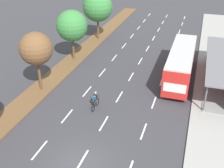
{
  "coord_description": "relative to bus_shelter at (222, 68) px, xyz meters",
  "views": [
    {
      "loc": [
        6.69,
        -13.3,
        14.39
      ],
      "look_at": [
        -0.85,
        9.88,
        1.2
      ],
      "focal_mm": 44.57,
      "sensor_mm": 36.0,
      "label": 1
    }
  ],
  "objects": [
    {
      "name": "lane_divider_right",
      "position": [
        -6.03,
        3.27,
        -1.86
      ],
      "size": [
        0.14,
        49.02,
        0.01
      ],
      "color": "white",
      "rests_on": "ground"
    },
    {
      "name": "bus",
      "position": [
        -4.28,
        0.01,
        0.2
      ],
      "size": [
        2.54,
        11.29,
        3.37
      ],
      "color": "red",
      "rests_on": "ground"
    },
    {
      "name": "ground_plane",
      "position": [
        -9.53,
        -15.74,
        -1.86
      ],
      "size": [
        140.0,
        140.0,
        0.0
      ],
      "primitive_type": "plane",
      "color": "#38383D"
    },
    {
      "name": "lane_divider_center",
      "position": [
        -9.53,
        3.27,
        -1.86
      ],
      "size": [
        0.14,
        49.02,
        0.01
      ],
      "color": "white",
      "rests_on": "ground"
    },
    {
      "name": "sidewalk_right",
      "position": [
        -0.28,
        4.26,
        -1.79
      ],
      "size": [
        4.5,
        52.0,
        0.15
      ],
      "primitive_type": "cube",
      "color": "#9E9E99",
      "rests_on": "ground"
    },
    {
      "name": "median_strip",
      "position": [
        -17.83,
        4.26,
        -1.8
      ],
      "size": [
        2.6,
        52.0,
        0.12
      ],
      "primitive_type": "cube",
      "color": "brown",
      "rests_on": "ground"
    },
    {
      "name": "median_tree_second",
      "position": [
        -17.67,
        -7.29,
        2.72
      ],
      "size": [
        3.28,
        3.28,
        6.12
      ],
      "color": "brown",
      "rests_on": "median_strip"
    },
    {
      "name": "bus_shelter",
      "position": [
        0.0,
        0.0,
        0.0
      ],
      "size": [
        2.9,
        13.57,
        2.86
      ],
      "color": "gray",
      "rests_on": "sidewalk_right"
    },
    {
      "name": "median_tree_fourth",
      "position": [
        -17.66,
        9.62,
        3.1
      ],
      "size": [
        4.39,
        4.39,
        7.05
      ],
      "color": "brown",
      "rests_on": "median_strip"
    },
    {
      "name": "median_tree_third",
      "position": [
        -17.86,
        1.16,
        2.58
      ],
      "size": [
        3.87,
        3.87,
        6.27
      ],
      "color": "brown",
      "rests_on": "median_strip"
    },
    {
      "name": "cyclist",
      "position": [
        -11.07,
        -8.73,
        -1.07
      ],
      "size": [
        0.46,
        1.82,
        1.71
      ],
      "color": "black",
      "rests_on": "ground"
    },
    {
      "name": "lane_divider_left",
      "position": [
        -13.03,
        3.27,
        -1.86
      ],
      "size": [
        0.14,
        49.02,
        0.01
      ],
      "color": "white",
      "rests_on": "ground"
    }
  ]
}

